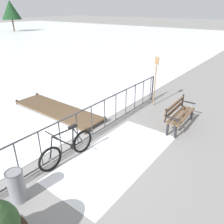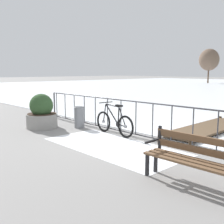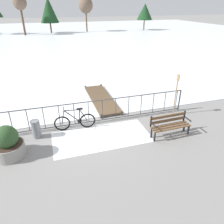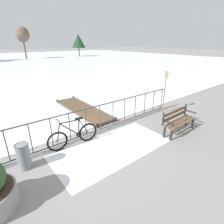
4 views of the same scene
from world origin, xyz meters
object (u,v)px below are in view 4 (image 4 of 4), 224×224
bicycle_near_railing (73,136)px  oar_upright (165,90)px  park_bench (178,119)px  trash_bin (24,156)px

bicycle_near_railing → oar_upright: bearing=-0.8°
bicycle_near_railing → park_bench: size_ratio=1.06×
park_bench → oar_upright: bearing=52.8°
park_bench → oar_upright: size_ratio=0.81×
oar_upright → bicycle_near_railing: bearing=179.2°
trash_bin → bicycle_near_railing: bearing=6.2°
park_bench → trash_bin: size_ratio=2.20×
oar_upright → park_bench: bearing=-127.2°
trash_bin → oar_upright: oar_upright is taller
park_bench → oar_upright: (1.13, 1.49, 0.63)m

